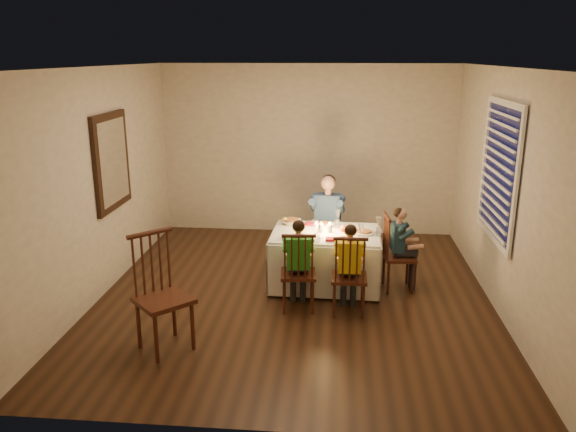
# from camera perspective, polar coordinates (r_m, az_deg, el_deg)

# --- Properties ---
(ground) EXTENTS (5.00, 5.00, 0.00)m
(ground) POSITION_cam_1_polar(r_m,az_deg,el_deg) (6.68, 0.70, -8.00)
(ground) COLOR black
(ground) RESTS_ON ground
(wall_left) EXTENTS (0.02, 5.00, 2.60)m
(wall_left) POSITION_cam_1_polar(r_m,az_deg,el_deg) (6.81, -18.53, 3.16)
(wall_left) COLOR beige
(wall_left) RESTS_ON ground
(wall_right) EXTENTS (0.02, 5.00, 2.60)m
(wall_right) POSITION_cam_1_polar(r_m,az_deg,el_deg) (6.49, 20.98, 2.32)
(wall_right) COLOR beige
(wall_right) RESTS_ON ground
(wall_back) EXTENTS (4.50, 0.02, 2.60)m
(wall_back) POSITION_cam_1_polar(r_m,az_deg,el_deg) (8.71, 2.03, 6.67)
(wall_back) COLOR beige
(wall_back) RESTS_ON ground
(ceiling) EXTENTS (5.00, 5.00, 0.00)m
(ceiling) POSITION_cam_1_polar(r_m,az_deg,el_deg) (6.09, 0.79, 14.91)
(ceiling) COLOR white
(ceiling) RESTS_ON wall_back
(dining_table) EXTENTS (1.34, 0.99, 0.65)m
(dining_table) POSITION_cam_1_polar(r_m,az_deg,el_deg) (6.79, 3.84, -3.23)
(dining_table) COLOR white
(dining_table) RESTS_ON ground
(chair_adult) EXTENTS (0.43, 0.41, 0.92)m
(chair_adult) POSITION_cam_1_polar(r_m,az_deg,el_deg) (7.62, 3.92, -4.90)
(chair_adult) COLOR black
(chair_adult) RESTS_ON ground
(chair_near_left) EXTENTS (0.41, 0.39, 0.92)m
(chair_near_left) POSITION_cam_1_polar(r_m,az_deg,el_deg) (6.35, 1.03, -9.35)
(chair_near_left) COLOR black
(chair_near_left) RESTS_ON ground
(chair_near_right) EXTENTS (0.38, 0.36, 0.92)m
(chair_near_right) POSITION_cam_1_polar(r_m,az_deg,el_deg) (6.29, 6.11, -9.70)
(chair_near_right) COLOR black
(chair_near_right) RESTS_ON ground
(chair_end) EXTENTS (0.40, 0.41, 0.92)m
(chair_end) POSITION_cam_1_polar(r_m,az_deg,el_deg) (6.97, 11.02, -7.24)
(chair_end) COLOR black
(chair_end) RESTS_ON ground
(chair_extra) EXTENTS (0.65, 0.65, 1.14)m
(chair_extra) POSITION_cam_1_polar(r_m,az_deg,el_deg) (5.68, -12.19, -13.00)
(chair_extra) COLOR black
(chair_extra) RESTS_ON ground
(adult) EXTENTS (0.50, 0.47, 1.22)m
(adult) POSITION_cam_1_polar(r_m,az_deg,el_deg) (7.62, 3.92, -4.90)
(adult) COLOR navy
(adult) RESTS_ON ground
(child_green) EXTENTS (0.36, 0.33, 1.03)m
(child_green) POSITION_cam_1_polar(r_m,az_deg,el_deg) (6.35, 1.03, -9.35)
(child_green) COLOR green
(child_green) RESTS_ON ground
(child_yellow) EXTENTS (0.33, 0.30, 1.02)m
(child_yellow) POSITION_cam_1_polar(r_m,az_deg,el_deg) (6.29, 6.11, -9.70)
(child_yellow) COLOR yellow
(child_yellow) RESTS_ON ground
(child_teal) EXTENTS (0.32, 0.35, 1.01)m
(child_teal) POSITION_cam_1_polar(r_m,az_deg,el_deg) (6.97, 11.02, -7.24)
(child_teal) COLOR #1A3241
(child_teal) RESTS_ON ground
(setting_adult) EXTENTS (0.27, 0.27, 0.02)m
(setting_adult) POSITION_cam_1_polar(r_m,az_deg,el_deg) (6.99, 3.66, -0.89)
(setting_adult) COLOR white
(setting_adult) RESTS_ON dining_table
(setting_green) EXTENTS (0.27, 0.27, 0.02)m
(setting_green) POSITION_cam_1_polar(r_m,az_deg,el_deg) (6.47, 1.54, -2.27)
(setting_green) COLOR white
(setting_green) RESTS_ON dining_table
(setting_yellow) EXTENTS (0.27, 0.27, 0.02)m
(setting_yellow) POSITION_cam_1_polar(r_m,az_deg,el_deg) (6.43, 5.89, -2.47)
(setting_yellow) COLOR white
(setting_yellow) RESTS_ON dining_table
(setting_teal) EXTENTS (0.27, 0.27, 0.02)m
(setting_teal) POSITION_cam_1_polar(r_m,az_deg,el_deg) (6.73, 7.72, -1.68)
(setting_teal) COLOR white
(setting_teal) RESTS_ON dining_table
(candle_left) EXTENTS (0.06, 0.06, 0.10)m
(candle_left) POSITION_cam_1_polar(r_m,az_deg,el_deg) (6.71, 3.35, -1.24)
(candle_left) COLOR white
(candle_left) RESTS_ON dining_table
(candle_right) EXTENTS (0.06, 0.06, 0.10)m
(candle_right) POSITION_cam_1_polar(r_m,az_deg,el_deg) (6.71, 4.27, -1.27)
(candle_right) COLOR white
(candle_right) RESTS_ON dining_table
(squash) EXTENTS (0.09, 0.09, 0.09)m
(squash) POSITION_cam_1_polar(r_m,az_deg,el_deg) (7.02, -0.32, -0.49)
(squash) COLOR yellow
(squash) RESTS_ON dining_table
(orange_fruit) EXTENTS (0.08, 0.08, 0.08)m
(orange_fruit) POSITION_cam_1_polar(r_m,az_deg,el_deg) (6.75, 5.63, -1.29)
(orange_fruit) COLOR #FB5D15
(orange_fruit) RESTS_ON dining_table
(serving_bowl) EXTENTS (0.26, 0.26, 0.06)m
(serving_bowl) POSITION_cam_1_polar(r_m,az_deg,el_deg) (7.01, 0.35, -0.62)
(serving_bowl) COLOR white
(serving_bowl) RESTS_ON dining_table
(wall_mirror) EXTENTS (0.06, 0.95, 1.15)m
(wall_mirror) POSITION_cam_1_polar(r_m,az_deg,el_deg) (7.03, -17.47, 5.31)
(wall_mirror) COLOR black
(wall_mirror) RESTS_ON wall_left
(window_blinds) EXTENTS (0.07, 1.34, 1.54)m
(window_blinds) POSITION_cam_1_polar(r_m,az_deg,el_deg) (6.53, 20.56, 4.25)
(window_blinds) COLOR black
(window_blinds) RESTS_ON wall_right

